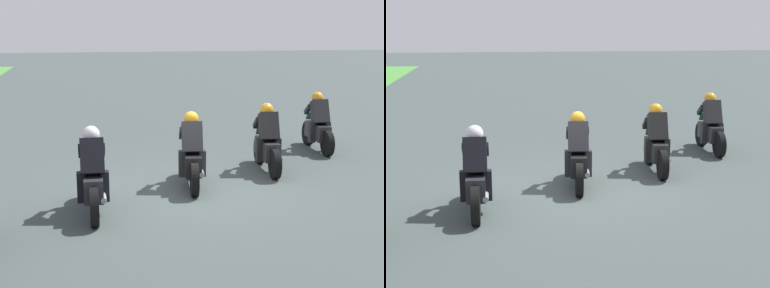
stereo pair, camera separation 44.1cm
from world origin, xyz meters
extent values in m
plane|color=#3E4847|center=(0.00, 0.00, 0.00)|extent=(120.00, 120.00, 0.00)
cylinder|color=black|center=(3.53, -3.97, 0.32)|extent=(0.65, 0.18, 0.64)
cylinder|color=black|center=(2.13, -3.90, 0.32)|extent=(0.65, 0.18, 0.64)
cube|color=#27272C|center=(2.83, -3.93, 0.50)|extent=(1.12, 0.38, 0.40)
ellipsoid|color=#27272C|center=(2.93, -3.94, 0.80)|extent=(0.50, 0.33, 0.24)
cube|color=red|center=(2.32, -3.91, 0.52)|extent=(0.07, 0.16, 0.08)
cylinder|color=#A5A5AD|center=(2.47, -4.07, 0.37)|extent=(0.42, 0.12, 0.10)
cube|color=black|center=(2.73, -3.93, 1.02)|extent=(0.51, 0.43, 0.66)
sphere|color=orange|center=(2.95, -3.94, 1.36)|extent=(0.32, 0.32, 0.30)
cube|color=#33894E|center=(3.33, -3.96, 0.84)|extent=(0.17, 0.27, 0.23)
cube|color=black|center=(2.72, -3.73, 0.50)|extent=(0.19, 0.15, 0.52)
cube|color=black|center=(2.70, -4.13, 0.50)|extent=(0.19, 0.15, 0.52)
cube|color=black|center=(3.12, -3.77, 1.04)|extent=(0.39, 0.12, 0.31)
cube|color=black|center=(3.10, -4.13, 1.04)|extent=(0.39, 0.12, 0.31)
cylinder|color=black|center=(1.76, -2.01, 0.32)|extent=(0.65, 0.19, 0.64)
cylinder|color=black|center=(0.36, -1.89, 0.32)|extent=(0.65, 0.19, 0.64)
cube|color=#27272A|center=(1.06, -1.95, 0.50)|extent=(1.12, 0.41, 0.40)
ellipsoid|color=#27272A|center=(1.16, -1.96, 0.80)|extent=(0.50, 0.34, 0.24)
cube|color=red|center=(0.55, -1.91, 0.52)|extent=(0.07, 0.16, 0.08)
cylinder|color=#A5A5AD|center=(0.70, -2.08, 0.37)|extent=(0.43, 0.13, 0.10)
cube|color=black|center=(0.96, -1.94, 1.02)|extent=(0.52, 0.44, 0.66)
sphere|color=orange|center=(1.18, -1.96, 1.36)|extent=(0.32, 0.32, 0.30)
cube|color=#356352|center=(1.56, -1.99, 0.84)|extent=(0.18, 0.27, 0.23)
cube|color=black|center=(0.96, -1.74, 0.50)|extent=(0.19, 0.15, 0.52)
cube|color=black|center=(0.93, -2.14, 0.50)|extent=(0.19, 0.15, 0.52)
cube|color=black|center=(1.36, -1.80, 1.04)|extent=(0.39, 0.13, 0.31)
cube|color=black|center=(1.33, -2.16, 1.04)|extent=(0.39, 0.13, 0.31)
cylinder|color=black|center=(0.88, -0.15, 0.32)|extent=(0.65, 0.22, 0.64)
cylinder|color=black|center=(-0.51, 0.02, 0.32)|extent=(0.65, 0.22, 0.64)
cube|color=black|center=(0.18, -0.06, 0.50)|extent=(1.13, 0.45, 0.40)
ellipsoid|color=black|center=(0.28, -0.08, 0.80)|extent=(0.51, 0.36, 0.24)
cube|color=red|center=(-0.32, 0.00, 0.52)|extent=(0.08, 0.17, 0.08)
cylinder|color=#A5A5AD|center=(-0.18, -0.18, 0.37)|extent=(0.43, 0.15, 0.10)
cube|color=#27272B|center=(0.08, -0.05, 1.02)|extent=(0.53, 0.46, 0.66)
sphere|color=orange|center=(0.30, -0.08, 1.36)|extent=(0.33, 0.33, 0.30)
cube|color=slate|center=(0.68, -0.13, 0.84)|extent=(0.19, 0.28, 0.23)
cube|color=#27272B|center=(0.09, 0.15, 0.50)|extent=(0.20, 0.16, 0.52)
cube|color=#27272B|center=(0.04, -0.25, 0.50)|extent=(0.20, 0.16, 0.52)
cube|color=#27272B|center=(0.48, 0.08, 1.04)|extent=(0.39, 0.15, 0.31)
cube|color=#27272B|center=(0.44, -0.28, 1.04)|extent=(0.39, 0.15, 0.31)
cylinder|color=black|center=(-0.41, 1.93, 0.32)|extent=(0.64, 0.15, 0.64)
cylinder|color=black|center=(-1.81, 1.94, 0.32)|extent=(0.64, 0.15, 0.64)
cube|color=#27272E|center=(-1.11, 1.93, 0.50)|extent=(1.10, 0.33, 0.40)
ellipsoid|color=#27272E|center=(-1.01, 1.93, 0.80)|extent=(0.48, 0.30, 0.24)
cube|color=red|center=(-1.62, 1.94, 0.52)|extent=(0.06, 0.16, 0.08)
cylinder|color=#A5A5AD|center=(-1.46, 1.78, 0.37)|extent=(0.42, 0.10, 0.10)
cube|color=black|center=(-1.21, 1.93, 1.02)|extent=(0.49, 0.40, 0.66)
sphere|color=silver|center=(-0.99, 1.93, 1.36)|extent=(0.30, 0.30, 0.30)
cube|color=gray|center=(-0.61, 1.93, 0.84)|extent=(0.16, 0.26, 0.23)
cube|color=black|center=(-1.22, 2.13, 0.50)|extent=(0.18, 0.14, 0.52)
cube|color=black|center=(-1.23, 1.73, 0.50)|extent=(0.18, 0.14, 0.52)
cube|color=black|center=(-0.82, 2.11, 1.04)|extent=(0.39, 0.10, 0.31)
cube|color=black|center=(-0.83, 1.75, 1.04)|extent=(0.39, 0.10, 0.31)
camera|label=1|loc=(-10.64, 2.13, 3.18)|focal=52.93mm
camera|label=2|loc=(-10.72, 1.69, 3.18)|focal=52.93mm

